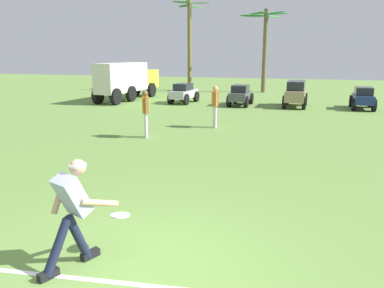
{
  "coord_description": "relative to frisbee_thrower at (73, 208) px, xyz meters",
  "views": [
    {
      "loc": [
        1.85,
        -3.76,
        2.69
      ],
      "look_at": [
        -0.27,
        3.39,
        0.9
      ],
      "focal_mm": 35.0,
      "sensor_mm": 36.0,
      "label": 1
    }
  ],
  "objects": [
    {
      "name": "palm_tree_far_left",
      "position": [
        -5.65,
        23.75,
        3.08
      ],
      "size": [
        2.75,
        2.95,
        6.54
      ],
      "color": "brown",
      "rests_on": "ground_plane"
    },
    {
      "name": "frisbee_in_flight",
      "position": [
        0.41,
        0.47,
        -0.25
      ],
      "size": [
        0.35,
        0.35,
        0.06
      ],
      "color": "white"
    },
    {
      "name": "ground_plane",
      "position": [
        0.86,
        -0.04,
        -0.79
      ],
      "size": [
        80.0,
        80.0,
        0.0
      ],
      "primitive_type": "plane",
      "color": "olive"
    },
    {
      "name": "box_truck",
      "position": [
        -7.45,
        16.78,
        0.44
      ],
      "size": [
        1.78,
        5.98,
        2.2
      ],
      "color": "yellow",
      "rests_on": "ground_plane"
    },
    {
      "name": "palm_tree_left_of_centre",
      "position": [
        -0.1,
        23.83,
        2.78
      ],
      "size": [
        3.29,
        2.96,
        5.75
      ],
      "color": "brown",
      "rests_on": "ground_plane"
    },
    {
      "name": "parked_car_slot_c",
      "position": [
        2.34,
        16.53,
        -0.07
      ],
      "size": [
        1.23,
        2.43,
        1.34
      ],
      "color": "#998466",
      "rests_on": "ground_plane"
    },
    {
      "name": "parked_car_slot_d",
      "position": [
        5.6,
        16.63,
        -0.23
      ],
      "size": [
        1.14,
        2.23,
        1.1
      ],
      "color": "navy",
      "rests_on": "ground_plane"
    },
    {
      "name": "parked_car_slot_b",
      "position": [
        -0.51,
        16.23,
        -0.23
      ],
      "size": [
        1.15,
        2.23,
        1.1
      ],
      "color": "#474C51",
      "rests_on": "ground_plane"
    },
    {
      "name": "parked_car_slot_a",
      "position": [
        -3.77,
        16.38,
        -0.23
      ],
      "size": [
        1.28,
        2.28,
        1.1
      ],
      "color": "#B7BABF",
      "rests_on": "ground_plane"
    },
    {
      "name": "teammate_near_sideline",
      "position": [
        -0.41,
        9.73,
        0.15
      ],
      "size": [
        0.32,
        0.48,
        1.56
      ],
      "color": "silver",
      "rests_on": "ground_plane"
    },
    {
      "name": "field_line_paint",
      "position": [
        0.86,
        -0.2,
        -0.79
      ],
      "size": [
        22.89,
        2.75,
        0.01
      ],
      "primitive_type": "cube",
      "rotation": [
        0.0,
        0.0,
        0.12
      ],
      "color": "white",
      "rests_on": "ground_plane"
    },
    {
      "name": "frisbee_thrower",
      "position": [
        0.0,
        0.0,
        0.0
      ],
      "size": [
        0.71,
        0.99,
        1.41
      ],
      "color": "#191E38",
      "rests_on": "ground_plane"
    },
    {
      "name": "teammate_midfield",
      "position": [
        -2.2,
        7.4,
        0.15
      ],
      "size": [
        0.32,
        0.48,
        1.56
      ],
      "color": "silver",
      "rests_on": "ground_plane"
    }
  ]
}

